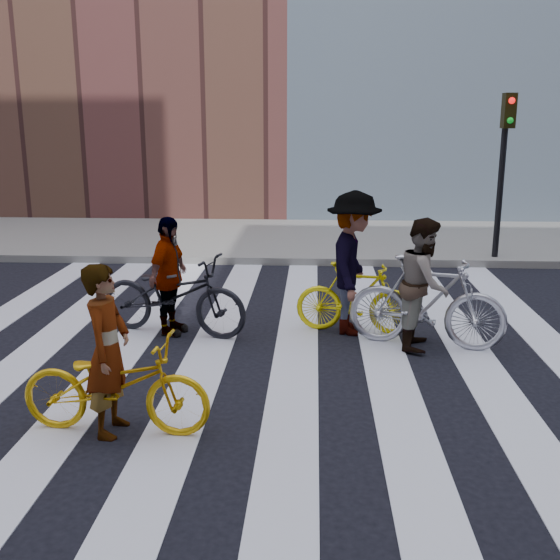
# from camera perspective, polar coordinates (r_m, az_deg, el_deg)

# --- Properties ---
(ground) EXTENTS (100.00, 100.00, 0.00)m
(ground) POSITION_cam_1_polar(r_m,az_deg,el_deg) (8.29, -2.43, -6.44)
(ground) COLOR black
(ground) RESTS_ON ground
(sidewalk_far) EXTENTS (100.00, 5.00, 0.15)m
(sidewalk_far) POSITION_cam_1_polar(r_m,az_deg,el_deg) (15.50, 0.19, 3.59)
(sidewalk_far) COLOR gray
(sidewalk_far) RESTS_ON ground
(zebra_crosswalk) EXTENTS (8.25, 10.00, 0.01)m
(zebra_crosswalk) POSITION_cam_1_polar(r_m,az_deg,el_deg) (8.28, -2.43, -6.40)
(zebra_crosswalk) COLOR white
(zebra_crosswalk) RESTS_ON ground
(traffic_signal) EXTENTS (0.22, 0.42, 3.33)m
(traffic_signal) POSITION_cam_1_polar(r_m,az_deg,el_deg) (13.56, 18.97, 10.72)
(traffic_signal) COLOR black
(traffic_signal) RESTS_ON ground
(bike_yellow_left) EXTENTS (1.84, 0.75, 0.95)m
(bike_yellow_left) POSITION_cam_1_polar(r_m,az_deg,el_deg) (6.36, -14.14, -8.84)
(bike_yellow_left) COLOR #E7AD0C
(bike_yellow_left) RESTS_ON ground
(bike_silver_mid) EXTENTS (2.07, 1.02, 1.20)m
(bike_silver_mid) POSITION_cam_1_polar(r_m,az_deg,el_deg) (8.56, 12.68, -1.88)
(bike_silver_mid) COLOR #B8B9C3
(bike_silver_mid) RESTS_ON ground
(bike_yellow_right) EXTENTS (1.69, 0.70, 0.99)m
(bike_yellow_right) POSITION_cam_1_polar(r_m,az_deg,el_deg) (9.00, 6.62, -1.55)
(bike_yellow_right) COLOR #FFEA0E
(bike_yellow_right) RESTS_ON ground
(bike_dark_rear) EXTENTS (2.22, 1.23, 1.11)m
(bike_dark_rear) POSITION_cam_1_polar(r_m,az_deg,el_deg) (8.98, -9.28, -1.28)
(bike_dark_rear) COLOR black
(bike_dark_rear) RESTS_ON ground
(rider_left) EXTENTS (0.43, 0.62, 1.63)m
(rider_left) POSITION_cam_1_polar(r_m,az_deg,el_deg) (6.25, -14.77, -5.93)
(rider_left) COLOR slate
(rider_left) RESTS_ON ground
(rider_mid) EXTENTS (0.81, 0.95, 1.68)m
(rider_mid) POSITION_cam_1_polar(r_m,az_deg,el_deg) (8.49, 12.43, -0.31)
(rider_mid) COLOR slate
(rider_mid) RESTS_ON ground
(rider_right) EXTENTS (0.90, 1.35, 1.95)m
(rider_right) POSITION_cam_1_polar(r_m,az_deg,el_deg) (8.88, 6.38, 1.45)
(rider_right) COLOR slate
(rider_right) RESTS_ON ground
(rider_rear) EXTENTS (0.62, 1.02, 1.62)m
(rider_rear) POSITION_cam_1_polar(r_m,az_deg,el_deg) (8.93, -9.66, 0.31)
(rider_rear) COLOR slate
(rider_rear) RESTS_ON ground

